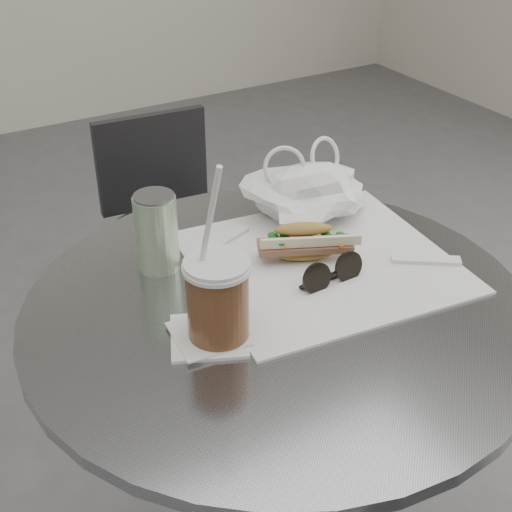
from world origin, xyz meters
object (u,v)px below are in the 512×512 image
chair_far (177,271)px  iced_coffee (218,299)px  banh_mi (304,242)px  cafe_table (275,433)px  drink_can (157,232)px  sunglasses (332,274)px

chair_far → iced_coffee: iced_coffee is taller
chair_far → iced_coffee: size_ratio=2.66×
banh_mi → cafe_table: bearing=-116.7°
cafe_table → chair_far: size_ratio=1.07×
drink_can → chair_far: bearing=64.8°
cafe_table → iced_coffee: bearing=-164.4°
cafe_table → banh_mi: 0.33m
cafe_table → sunglasses: bearing=-2.4°
sunglasses → drink_can: (-0.21, 0.18, 0.04)m
cafe_table → iced_coffee: 0.36m
chair_far → banh_mi: 0.82m
cafe_table → chair_far: 0.78m
iced_coffee → drink_can: size_ratio=2.09×
banh_mi → drink_can: size_ratio=1.55×
banh_mi → sunglasses: (-0.00, -0.08, -0.01)m
banh_mi → chair_far: bearing=109.8°
banh_mi → drink_can: (-0.21, 0.10, 0.03)m
cafe_table → banh_mi: (0.10, 0.08, 0.31)m
iced_coffee → drink_can: bearing=89.2°
iced_coffee → drink_can: (0.00, 0.21, -0.00)m
banh_mi → iced_coffee: (-0.21, -0.11, 0.03)m
chair_far → banh_mi: size_ratio=3.59×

